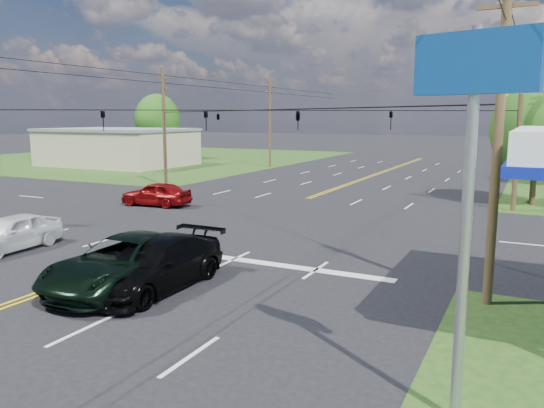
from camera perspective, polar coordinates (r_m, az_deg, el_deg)
The scene contains 19 objects.
ground at distance 29.85m, azimuth -2.06°, elevation -1.54°, with size 280.00×280.00×0.00m, color black.
grass_nw at distance 75.95m, azimuth -13.87°, elevation 4.84°, with size 46.00×48.00×0.03m, color #1E4114.
stop_bar at distance 20.69m, azimuth -0.45°, elevation -6.48°, with size 10.00×0.50×0.02m, color silver.
retail_nw at distance 65.04m, azimuth -16.26°, elevation 5.79°, with size 16.00×11.00×4.00m, color #BAB18B.
pole_se at distance 16.79m, azimuth 23.11°, elevation 6.12°, with size 1.60×0.28×9.50m.
pole_nw at distance 44.02m, azimuth -11.52°, elevation 8.23°, with size 1.60×0.28×9.50m.
pole_ne at distance 34.77m, azimuth 25.00°, elevation 7.30°, with size 1.60×0.28×9.50m.
pole_left_far at distance 60.15m, azimuth -0.22°, elevation 8.92°, with size 1.60×0.28×10.00m.
pole_right_far at distance 53.75m, azimuth 25.65°, elevation 7.95°, with size 1.60×0.28×10.00m.
span_wire_signals at distance 29.31m, azimuth -2.13°, elevation 10.04°, with size 26.00×18.00×1.13m.
power_lines at distance 27.73m, azimuth -4.22°, elevation 15.46°, with size 26.04×100.00×0.64m.
tree_right_a at distance 37.75m, azimuth 26.66°, elevation 7.20°, with size 5.70×5.70×8.18m.
tree_far_l at distance 73.84m, azimuth -12.23°, elevation 8.81°, with size 6.08×6.08×8.72m.
pickup_dkgreen at distance 18.37m, azimuth -15.40°, elevation -6.06°, with size 2.88×6.25×1.74m, color black.
suv_black at distance 18.05m, azimuth -12.43°, elevation -6.33°, with size 2.34×5.75×1.67m, color black.
pickup_white at distance 25.18m, azimuth -26.22°, elevation -2.78°, with size 1.82×4.52×1.54m, color silver.
sedan_red at distance 34.73m, azimuth -12.35°, elevation 1.09°, with size 1.83×4.55×1.55m, color maroon.
polesign_se at distance 9.81m, azimuth 20.74°, elevation 8.09°, with size 2.10×0.73×7.15m.
polesign_ne at distance 37.08m, azimuth 25.20°, elevation 8.52°, with size 1.97×1.01×7.39m.
Camera 1 is at (14.02, -13.74, 5.65)m, focal length 35.00 mm.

